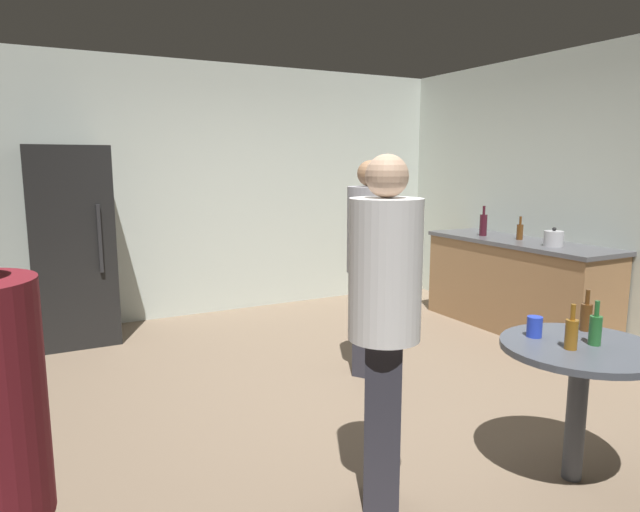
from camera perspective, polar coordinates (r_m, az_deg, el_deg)
ground_plane at (r=4.28m, az=2.70°, el=-13.99°), size 5.20×5.20×0.10m
wall_back at (r=6.34m, az=-9.42°, el=6.58°), size 5.32×0.06×2.70m
wall_side_right at (r=5.74m, az=26.17°, el=5.46°), size 0.06×5.20×2.70m
refrigerator at (r=5.64m, az=-23.81°, el=0.97°), size 0.70×0.68×1.80m
kitchen_counter at (r=5.94m, az=19.22°, el=-2.76°), size 0.64×2.00×0.90m
kettle at (r=5.53m, az=22.55°, el=1.64°), size 0.24×0.17×0.18m
wine_bottle_on_counter at (r=6.09m, az=16.17°, el=3.09°), size 0.08×0.08×0.31m
beer_bottle_on_counter at (r=5.89m, az=19.54°, el=2.37°), size 0.06×0.06×0.23m
foreground_table at (r=3.23m, az=24.78°, el=-9.90°), size 0.80×0.80×0.73m
beer_bottle_amber at (r=3.08m, az=24.05°, el=-7.10°), size 0.06×0.06×0.23m
beer_bottle_brown at (r=3.45m, az=25.29°, el=-5.48°), size 0.06×0.06×0.23m
beer_bottle_green at (r=3.20m, az=26.05°, el=-6.64°), size 0.06×0.06×0.23m
plastic_cup_blue at (r=3.23m, az=20.85°, el=-6.69°), size 0.08×0.08×0.11m
person_in_white_shirt at (r=2.66m, az=6.53°, el=-5.06°), size 0.47×0.47×1.69m
person_in_gray_shirt at (r=4.33m, az=4.97°, el=0.41°), size 0.47×0.47×1.67m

